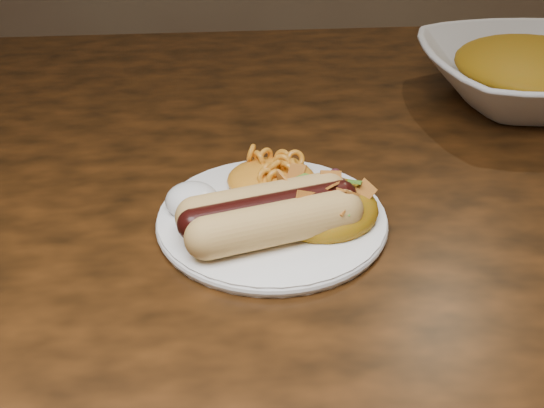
{
  "coord_description": "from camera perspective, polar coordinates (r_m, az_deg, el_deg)",
  "views": [
    {
      "loc": [
        0.08,
        -0.55,
        1.06
      ],
      "look_at": [
        0.12,
        -0.1,
        0.77
      ],
      "focal_mm": 42.0,
      "sensor_mm": 36.0,
      "label": 1
    }
  ],
  "objects": [
    {
      "name": "mac_and_cheese",
      "position": [
        0.59,
        -0.05,
        3.23
      ],
      "size": [
        0.09,
        0.09,
        0.03
      ],
      "primitive_type": "ellipsoid",
      "rotation": [
        0.0,
        0.0,
        -0.15
      ],
      "color": "#FFA934",
      "rests_on": "plate"
    },
    {
      "name": "taco_salad",
      "position": [
        0.54,
        4.47,
        0.57
      ],
      "size": [
        0.1,
        0.09,
        0.04
      ],
      "rotation": [
        0.0,
        0.0,
        0.09
      ],
      "color": "#CB4C00",
      "rests_on": "plate"
    },
    {
      "name": "hotdog",
      "position": [
        0.52,
        -0.17,
        -0.78
      ],
      "size": [
        0.13,
        0.1,
        0.03
      ],
      "rotation": [
        0.0,
        0.0,
        0.26
      ],
      "color": "tan",
      "rests_on": "plate"
    },
    {
      "name": "bowl_filling",
      "position": [
        0.83,
        22.54,
        11.73
      ],
      "size": [
        0.24,
        0.24,
        0.05
      ],
      "primitive_type": "ellipsoid",
      "rotation": [
        0.0,
        0.0,
        -0.4
      ],
      "color": "#CB4C00",
      "rests_on": "serving_bowl"
    },
    {
      "name": "serving_bowl",
      "position": [
        0.84,
        22.28,
        10.6
      ],
      "size": [
        0.27,
        0.27,
        0.06
      ],
      "primitive_type": "imported",
      "rotation": [
        0.0,
        0.0,
        0.04
      ],
      "color": "silver",
      "rests_on": "table"
    },
    {
      "name": "plate",
      "position": [
        0.55,
        0.0,
        -1.32
      ],
      "size": [
        0.26,
        0.26,
        0.01
      ],
      "primitive_type": "cylinder",
      "rotation": [
        0.0,
        0.0,
        0.43
      ],
      "color": "white",
      "rests_on": "table"
    },
    {
      "name": "table",
      "position": [
        0.69,
        -10.33,
        -4.12
      ],
      "size": [
        1.6,
        0.9,
        0.75
      ],
      "color": "#47230C",
      "rests_on": "floor"
    },
    {
      "name": "sour_cream",
      "position": [
        0.55,
        -7.24,
        0.89
      ],
      "size": [
        0.06,
        0.06,
        0.03
      ],
      "primitive_type": "ellipsoid",
      "rotation": [
        0.0,
        0.0,
        -0.28
      ],
      "color": "white",
      "rests_on": "plate"
    }
  ]
}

